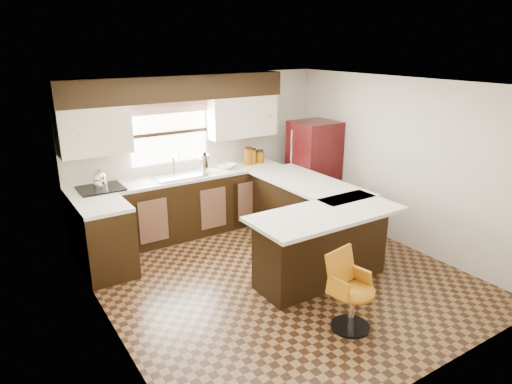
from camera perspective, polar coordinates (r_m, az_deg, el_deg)
floor at (r=5.93m, az=2.92°, el=-10.46°), size 4.40×4.40×0.00m
ceiling at (r=5.22m, az=3.36°, el=13.31°), size 4.40×4.40×0.00m
wall_back at (r=7.29m, az=-7.07°, el=5.06°), size 4.40×0.00×4.40m
wall_front at (r=4.02m, az=21.95°, el=-7.41°), size 4.40×0.00×4.40m
wall_left at (r=4.62m, az=-18.57°, el=-3.65°), size 0.00×4.40×4.40m
wall_right at (r=6.86m, az=17.53°, el=3.50°), size 0.00×4.40×4.40m
base_cab_back at (r=7.06m, az=-9.05°, el=-1.83°), size 3.30×0.60×0.90m
base_cab_left at (r=6.09m, az=-18.20°, el=-5.90°), size 0.60×0.70×0.90m
counter_back at (r=6.92m, az=-9.24°, el=1.85°), size 3.30×0.60×0.04m
counter_left at (r=5.92m, az=-18.65°, el=-1.71°), size 0.60×0.70×0.04m
soffit at (r=6.81m, az=-9.85°, el=12.71°), size 3.40×0.35×0.36m
upper_cab_left at (r=6.49m, az=-19.60°, el=7.21°), size 0.94×0.35×0.64m
upper_cab_right at (r=7.36m, az=-1.80°, el=9.43°), size 1.14×0.35×0.64m
window_pane at (r=7.00m, az=-10.81°, el=7.26°), size 1.20×0.02×0.90m
valance at (r=6.90m, az=-10.88°, el=10.38°), size 1.30×0.06×0.18m
sink at (r=6.87m, az=-9.57°, el=2.05°), size 0.75×0.45×0.03m
dishwasher at (r=7.27m, az=-0.90°, el=-1.18°), size 0.58×0.03×0.78m
cooktop at (r=6.53m, az=-18.84°, el=0.41°), size 0.58×0.50×0.02m
peninsula_long at (r=6.69m, az=6.15°, el=-2.84°), size 0.60×1.95×0.90m
peninsula_return at (r=5.70m, az=8.15°, el=-6.84°), size 1.65×0.60×0.90m
counter_pen_long at (r=6.57m, az=6.62°, el=1.09°), size 0.84×1.95×0.04m
counter_pen_return at (r=5.44m, az=8.83°, el=-2.71°), size 1.89×0.84×0.04m
refrigerator at (r=7.70m, az=7.19°, el=2.77°), size 0.69×0.67×1.62m
bar_chair at (r=4.86m, az=12.00°, el=-12.19°), size 0.52×0.52×0.84m
kettle at (r=6.49m, az=-18.96°, el=1.56°), size 0.18×0.18×0.25m
percolator at (r=7.03m, az=-6.41°, el=3.59°), size 0.15×0.15×0.27m
mixing_bowl at (r=7.23m, az=-3.63°, el=3.23°), size 0.35×0.35×0.07m
canister_large at (r=7.42m, az=-1.01°, el=4.44°), size 0.14×0.14×0.26m
canister_med at (r=7.47m, az=-0.43°, el=4.40°), size 0.12×0.12×0.23m
canister_small at (r=7.55m, az=0.49°, el=4.38°), size 0.14×0.14×0.18m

